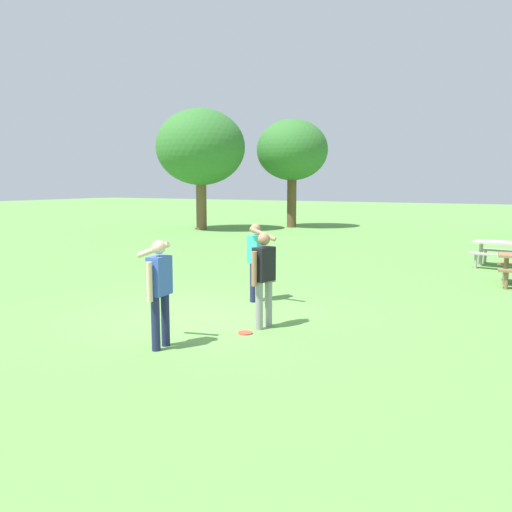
{
  "coord_description": "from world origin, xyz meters",
  "views": [
    {
      "loc": [
        5.56,
        -8.12,
        2.47
      ],
      "look_at": [
        0.38,
        1.31,
        1.0
      ],
      "focal_mm": 37.54,
      "sensor_mm": 36.0,
      "label": 1
    }
  ],
  "objects_px": {
    "person_bystander": "(264,274)",
    "picnic_table_far": "(505,249)",
    "tree_tall_left": "(201,148)",
    "tree_broad_center": "(292,151)",
    "person_thrower": "(159,285)",
    "frisbee": "(245,333)",
    "person_catcher": "(256,256)"
  },
  "relations": [
    {
      "from": "person_bystander",
      "to": "picnic_table_far",
      "type": "relative_size",
      "value": 0.88
    },
    {
      "from": "tree_tall_left",
      "to": "tree_broad_center",
      "type": "relative_size",
      "value": 1.06
    },
    {
      "from": "person_bystander",
      "to": "tree_broad_center",
      "type": "bearing_deg",
      "value": 113.7
    },
    {
      "from": "tree_tall_left",
      "to": "person_thrower",
      "type": "bearing_deg",
      "value": -57.21
    },
    {
      "from": "frisbee",
      "to": "tree_broad_center",
      "type": "distance_m",
      "value": 21.91
    },
    {
      "from": "person_thrower",
      "to": "person_catcher",
      "type": "height_order",
      "value": "same"
    },
    {
      "from": "person_bystander",
      "to": "picnic_table_far",
      "type": "distance_m",
      "value": 9.69
    },
    {
      "from": "person_bystander",
      "to": "frisbee",
      "type": "height_order",
      "value": "person_bystander"
    },
    {
      "from": "tree_broad_center",
      "to": "person_thrower",
      "type": "bearing_deg",
      "value": -70.06
    },
    {
      "from": "frisbee",
      "to": "picnic_table_far",
      "type": "xyz_separation_m",
      "value": [
        3.22,
        9.63,
        0.55
      ]
    },
    {
      "from": "picnic_table_far",
      "to": "tree_broad_center",
      "type": "distance_m",
      "value": 15.86
    },
    {
      "from": "person_thrower",
      "to": "tree_tall_left",
      "type": "distance_m",
      "value": 20.84
    },
    {
      "from": "person_catcher",
      "to": "person_bystander",
      "type": "distance_m",
      "value": 2.12
    },
    {
      "from": "person_catcher",
      "to": "tree_broad_center",
      "type": "height_order",
      "value": "tree_broad_center"
    },
    {
      "from": "frisbee",
      "to": "picnic_table_far",
      "type": "distance_m",
      "value": 10.17
    },
    {
      "from": "person_bystander",
      "to": "tree_tall_left",
      "type": "xyz_separation_m",
      "value": [
        -11.98,
        15.54,
        3.35
      ]
    },
    {
      "from": "frisbee",
      "to": "tree_tall_left",
      "type": "xyz_separation_m",
      "value": [
        -11.88,
        16.01,
        4.28
      ]
    },
    {
      "from": "person_thrower",
      "to": "person_bystander",
      "type": "bearing_deg",
      "value": 64.45
    },
    {
      "from": "tree_tall_left",
      "to": "person_catcher",
      "type": "bearing_deg",
      "value": -51.73
    },
    {
      "from": "person_catcher",
      "to": "picnic_table_far",
      "type": "distance_m",
      "value": 8.52
    },
    {
      "from": "picnic_table_far",
      "to": "tree_tall_left",
      "type": "height_order",
      "value": "tree_tall_left"
    },
    {
      "from": "person_thrower",
      "to": "frisbee",
      "type": "distance_m",
      "value": 1.76
    },
    {
      "from": "person_thrower",
      "to": "person_catcher",
      "type": "relative_size",
      "value": 1.0
    },
    {
      "from": "person_bystander",
      "to": "tree_broad_center",
      "type": "height_order",
      "value": "tree_broad_center"
    },
    {
      "from": "person_bystander",
      "to": "frisbee",
      "type": "xyz_separation_m",
      "value": [
        -0.1,
        -0.46,
        -0.93
      ]
    },
    {
      "from": "person_bystander",
      "to": "frisbee",
      "type": "bearing_deg",
      "value": -102.43
    },
    {
      "from": "person_thrower",
      "to": "person_bystander",
      "type": "height_order",
      "value": "same"
    },
    {
      "from": "tree_tall_left",
      "to": "tree_broad_center",
      "type": "distance_m",
      "value": 5.15
    },
    {
      "from": "person_catcher",
      "to": "person_thrower",
      "type": "bearing_deg",
      "value": -85.22
    },
    {
      "from": "person_thrower",
      "to": "frisbee",
      "type": "bearing_deg",
      "value": 60.28
    },
    {
      "from": "person_thrower",
      "to": "tree_tall_left",
      "type": "relative_size",
      "value": 0.26
    },
    {
      "from": "tree_broad_center",
      "to": "person_bystander",
      "type": "bearing_deg",
      "value": -66.3
    }
  ]
}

